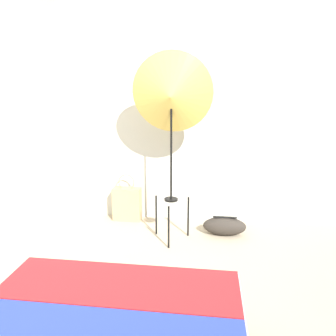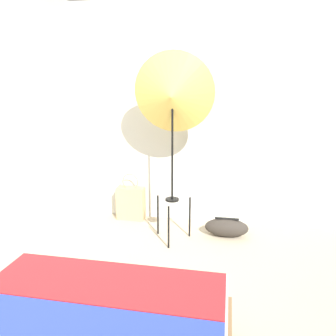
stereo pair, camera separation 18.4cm
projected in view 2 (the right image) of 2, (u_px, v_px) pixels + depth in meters
The scene contains 6 objects.
ground_plane at pixel (120, 330), 2.26m from camera, with size 14.00×14.00×0.00m, color tan.
wall_back at pixel (172, 116), 3.92m from camera, with size 8.00×0.05×2.60m.
wall_side_left at pixel (25, 123), 3.12m from camera, with size 0.05×8.00×2.60m.
photo_umbrella at pixel (172, 96), 3.25m from camera, with size 0.84×0.40×1.99m.
tote_bag at pixel (131, 203), 4.13m from camera, with size 0.35×0.15×0.59m.
duffel_bag at pixel (227, 228), 3.66m from camera, with size 0.48×0.21×0.22m.
Camera 2 is at (0.68, -1.83, 1.63)m, focal length 35.00 mm.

